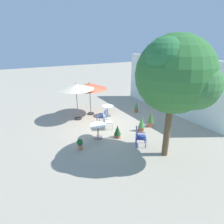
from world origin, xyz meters
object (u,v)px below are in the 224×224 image
patio_umbrella_0 (76,87)px  potted_plant_1 (151,118)px  patio_umbrella_1 (90,86)px  patio_chair_1 (106,121)px  shade_tree (176,75)px  cafe_table_1 (108,109)px  patio_chair_0 (139,136)px  patio_chair_2 (103,116)px  cafe_table_0 (98,129)px  potted_plant_4 (141,124)px  potted_plant_3 (136,107)px  potted_plant_0 (117,131)px  potted_plant_2 (80,144)px

patio_umbrella_0 → potted_plant_1: bearing=46.3°
patio_umbrella_1 → patio_chair_1: size_ratio=2.59×
shade_tree → cafe_table_1: bearing=-179.1°
cafe_table_1 → patio_chair_0: bearing=-6.7°
patio_chair_2 → patio_umbrella_0: bearing=-142.5°
shade_tree → cafe_table_0: 4.49m
patio_chair_0 → potted_plant_1: potted_plant_1 is taller
patio_umbrella_1 → potted_plant_4: patio_umbrella_1 is taller
cafe_table_0 → potted_plant_3: 4.39m
patio_umbrella_0 → potted_plant_1: 4.78m
patio_umbrella_0 → patio_umbrella_1: patio_umbrella_0 is taller
potted_plant_1 → patio_chair_1: bearing=-112.6°
patio_umbrella_1 → potted_plant_0: patio_umbrella_1 is taller
shade_tree → patio_chair_2: bearing=-168.0°
patio_umbrella_1 → potted_plant_0: (3.65, -0.10, -1.58)m
patio_umbrella_0 → patio_chair_2: (1.40, 1.07, -1.59)m
patio_chair_0 → potted_plant_4: bearing=137.3°
cafe_table_0 → potted_plant_0: (0.44, 0.89, -0.18)m
potted_plant_1 → potted_plant_4: (0.16, -0.79, -0.08)m
shade_tree → patio_chair_1: 4.71m
shade_tree → potted_plant_2: bearing=-126.4°
cafe_table_0 → patio_chair_0: patio_chair_0 is taller
patio_chair_2 → potted_plant_0: 1.87m
patio_umbrella_0 → potted_plant_2: patio_umbrella_0 is taller
shade_tree → patio_chair_0: 3.25m
cafe_table_0 → cafe_table_1: cafe_table_0 is taller
patio_chair_1 → potted_plant_0: patio_chair_1 is taller
patio_chair_0 → potted_plant_0: patio_chair_0 is taller
cafe_table_0 → potted_plant_3: size_ratio=1.08×
potted_plant_4 → cafe_table_1: bearing=-168.4°
patio_chair_0 → potted_plant_1: (-1.29, 1.84, -0.01)m
patio_chair_0 → potted_plant_1: bearing=125.1°
shade_tree → potted_plant_2: size_ratio=9.47×
shade_tree → patio_umbrella_1: 6.28m
shade_tree → patio_chair_1: (-3.49, -1.06, -2.98)m
potted_plant_4 → potted_plant_3: bearing=148.5°
cafe_table_1 → patio_umbrella_0: bearing=-103.8°
patio_chair_1 → potted_plant_4: 1.93m
patio_umbrella_1 → patio_umbrella_0: bearing=-69.4°
patio_umbrella_1 → potted_plant_2: patio_umbrella_1 is taller
patio_umbrella_0 → patio_chair_1: patio_umbrella_0 is taller
cafe_table_1 → patio_chair_2: bearing=-41.2°
patio_umbrella_1 → patio_chair_1: (2.53, -0.14, -1.44)m
patio_umbrella_1 → cafe_table_1: size_ratio=2.79×
shade_tree → patio_umbrella_1: (-6.01, -0.93, -1.54)m
patio_umbrella_0 → patio_chair_2: size_ratio=2.68×
shade_tree → patio_chair_2: 5.24m
patio_umbrella_0 → patio_chair_2: bearing=37.5°
potted_plant_0 → potted_plant_1: potted_plant_1 is taller
potted_plant_2 → potted_plant_3: bearing=116.4°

